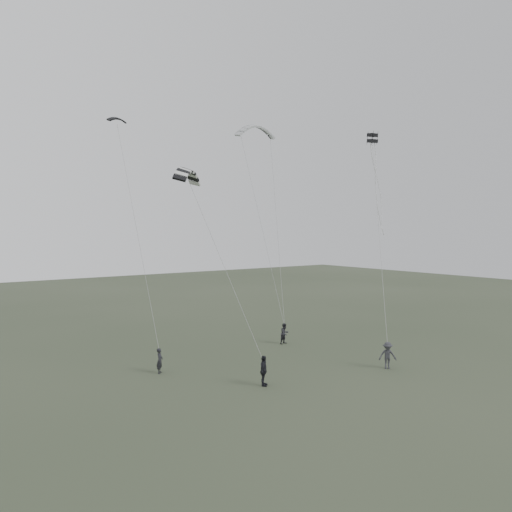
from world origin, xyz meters
TOP-DOWN VIEW (x-y plane):
  - ground at (0.00, 0.00)m, footprint 140.00×140.00m
  - flyer_left at (-6.48, 5.09)m, footprint 0.65×0.68m
  - flyer_right at (4.92, 6.68)m, footprint 0.87×0.72m
  - flyer_center at (-2.82, -0.79)m, footprint 1.03×1.02m
  - flyer_far at (5.76, -2.68)m, footprint 1.28×1.19m
  - kite_dark_small at (-6.68, 11.21)m, footprint 1.40×0.71m
  - kite_pale_large at (6.28, 12.38)m, footprint 3.77×1.79m
  - kite_striped at (-5.11, 3.88)m, footprint 3.07×2.96m
  - kite_box at (9.93, 2.38)m, footprint 0.70×0.77m

SIDE VIEW (x-z plane):
  - ground at x=0.00m, z-range 0.00..0.00m
  - flyer_left at x=-6.48m, z-range 0.00..1.56m
  - flyer_right at x=4.92m, z-range 0.00..1.61m
  - flyer_far at x=5.76m, z-range 0.00..1.73m
  - flyer_center at x=-2.82m, z-range 0.00..1.75m
  - kite_striped at x=-5.11m, z-range 11.86..13.27m
  - kite_box at x=9.93m, z-range 15.50..16.27m
  - kite_dark_small at x=-6.68m, z-range 16.46..17.05m
  - kite_pale_large at x=6.28m, z-range 17.14..18.81m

